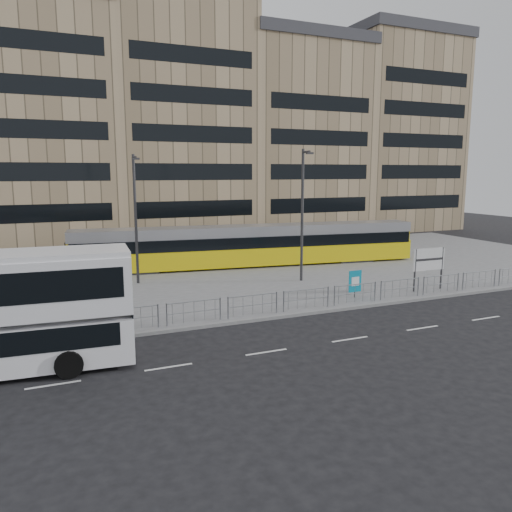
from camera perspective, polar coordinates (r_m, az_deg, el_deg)
name	(u,v)px	position (r m, az deg, el deg)	size (l,w,h in m)	color
ground	(270,320)	(24.75, 1.59, -7.30)	(120.00, 120.00, 0.00)	black
plaza	(199,273)	(35.66, -6.51, -1.99)	(64.00, 24.00, 0.15)	slate
kerb	(269,318)	(24.77, 1.54, -7.11)	(64.00, 0.25, 0.17)	gray
building_row	(151,118)	(57.22, -11.89, 15.13)	(70.40, 18.40, 31.20)	brown
pedestrian_barrier	(301,294)	(25.79, 5.19, -4.38)	(32.07, 0.07, 1.10)	gray
road_markings	(330,342)	(21.85, 8.48, -9.72)	(62.00, 0.12, 0.01)	white
tram	(251,246)	(37.69, -0.60, 1.20)	(26.18, 5.60, 3.07)	yellow
station_sign	(429,261)	(31.57, 19.15, -0.56)	(2.22, 0.16, 2.55)	#2D2D30
ad_panel	(355,282)	(28.83, 11.25, -2.89)	(0.82, 0.09, 1.54)	#2D2D30
pedestrian	(90,290)	(28.06, -18.49, -3.68)	(0.61, 0.40, 1.68)	black
traffic_light_west	(116,289)	(22.73, -15.75, -3.65)	(0.17, 0.21, 3.10)	#2D2D30
lamp_post_west	(136,214)	(32.22, -13.60, 4.68)	(0.45, 1.04, 8.12)	#2D2D30
lamp_post_east	(303,210)	(32.25, 5.35, 5.23)	(0.45, 1.04, 8.48)	#2D2D30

